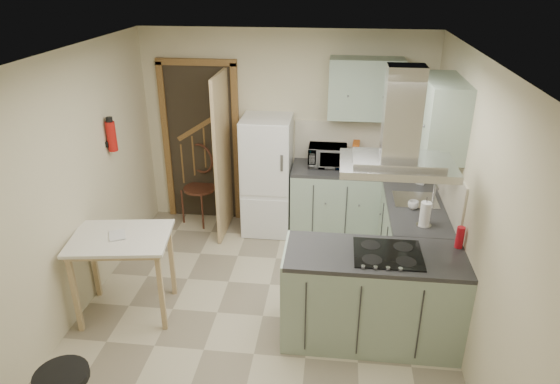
# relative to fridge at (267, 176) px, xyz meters

# --- Properties ---
(floor) EXTENTS (4.20, 4.20, 0.00)m
(floor) POSITION_rel_fridge_xyz_m (0.20, -1.80, -0.75)
(floor) COLOR #BFB495
(floor) RESTS_ON ground
(ceiling) EXTENTS (4.20, 4.20, 0.00)m
(ceiling) POSITION_rel_fridge_xyz_m (0.20, -1.80, 1.75)
(ceiling) COLOR silver
(ceiling) RESTS_ON back_wall
(back_wall) EXTENTS (3.60, 0.00, 3.60)m
(back_wall) POSITION_rel_fridge_xyz_m (0.20, 0.30, 0.50)
(back_wall) COLOR beige
(back_wall) RESTS_ON floor
(left_wall) EXTENTS (0.00, 4.20, 4.20)m
(left_wall) POSITION_rel_fridge_xyz_m (-1.60, -1.80, 0.50)
(left_wall) COLOR beige
(left_wall) RESTS_ON floor
(right_wall) EXTENTS (0.00, 4.20, 4.20)m
(right_wall) POSITION_rel_fridge_xyz_m (2.00, -1.80, 0.50)
(right_wall) COLOR beige
(right_wall) RESTS_ON floor
(doorway) EXTENTS (1.10, 0.12, 2.10)m
(doorway) POSITION_rel_fridge_xyz_m (-0.90, 0.27, 0.30)
(doorway) COLOR brown
(doorway) RESTS_ON floor
(fridge) EXTENTS (0.60, 0.60, 1.50)m
(fridge) POSITION_rel_fridge_xyz_m (0.00, 0.00, 0.00)
(fridge) COLOR white
(fridge) RESTS_ON floor
(counter_back) EXTENTS (1.08, 0.60, 0.90)m
(counter_back) POSITION_rel_fridge_xyz_m (0.86, 0.00, -0.30)
(counter_back) COLOR #9EB2A0
(counter_back) RESTS_ON floor
(counter_right) EXTENTS (0.60, 1.95, 0.90)m
(counter_right) POSITION_rel_fridge_xyz_m (1.70, -0.68, -0.30)
(counter_right) COLOR #9EB2A0
(counter_right) RESTS_ON floor
(splashback) EXTENTS (1.68, 0.02, 0.50)m
(splashback) POSITION_rel_fridge_xyz_m (1.16, 0.29, 0.40)
(splashback) COLOR beige
(splashback) RESTS_ON counter_back
(wall_cabinet_back) EXTENTS (0.85, 0.35, 0.70)m
(wall_cabinet_back) POSITION_rel_fridge_xyz_m (1.15, 0.12, 1.10)
(wall_cabinet_back) COLOR #9EB2A0
(wall_cabinet_back) RESTS_ON back_wall
(wall_cabinet_right) EXTENTS (0.35, 0.90, 0.70)m
(wall_cabinet_right) POSITION_rel_fridge_xyz_m (1.82, -0.95, 1.10)
(wall_cabinet_right) COLOR #9EB2A0
(wall_cabinet_right) RESTS_ON right_wall
(peninsula) EXTENTS (1.55, 0.65, 0.90)m
(peninsula) POSITION_rel_fridge_xyz_m (1.22, -1.98, -0.30)
(peninsula) COLOR #9EB2A0
(peninsula) RESTS_ON floor
(hob) EXTENTS (0.58, 0.50, 0.01)m
(hob) POSITION_rel_fridge_xyz_m (1.32, -1.98, 0.16)
(hob) COLOR black
(hob) RESTS_ON peninsula
(extractor_hood) EXTENTS (0.90, 0.55, 0.10)m
(extractor_hood) POSITION_rel_fridge_xyz_m (1.32, -1.98, 0.97)
(extractor_hood) COLOR silver
(extractor_hood) RESTS_ON ceiling
(sink) EXTENTS (0.45, 0.40, 0.01)m
(sink) POSITION_rel_fridge_xyz_m (1.70, -0.85, 0.16)
(sink) COLOR silver
(sink) RESTS_ON counter_right
(fire_extinguisher) EXTENTS (0.10, 0.10, 0.32)m
(fire_extinguisher) POSITION_rel_fridge_xyz_m (-1.54, -0.90, 0.75)
(fire_extinguisher) COLOR #B2140F
(fire_extinguisher) RESTS_ON left_wall
(drop_leaf_table) EXTENTS (1.00, 0.80, 0.85)m
(drop_leaf_table) POSITION_rel_fridge_xyz_m (-1.13, -1.87, -0.32)
(drop_leaf_table) COLOR tan
(drop_leaf_table) RESTS_ON floor
(bentwood_chair) EXTENTS (0.56, 0.56, 0.95)m
(bentwood_chair) POSITION_rel_fridge_xyz_m (-0.92, 0.11, -0.27)
(bentwood_chair) COLOR #462417
(bentwood_chair) RESTS_ON floor
(microwave) EXTENTS (0.46, 0.31, 0.26)m
(microwave) POSITION_rel_fridge_xyz_m (0.74, 0.05, 0.28)
(microwave) COLOR black
(microwave) RESTS_ON counter_back
(kettle) EXTENTS (0.20, 0.20, 0.25)m
(kettle) POSITION_rel_fridge_xyz_m (1.30, 0.04, 0.27)
(kettle) COLOR white
(kettle) RESTS_ON counter_back
(cereal_box) EXTENTS (0.09, 0.20, 0.30)m
(cereal_box) POSITION_rel_fridge_xyz_m (1.09, 0.11, 0.30)
(cereal_box) COLOR #C05316
(cereal_box) RESTS_ON counter_back
(soap_bottle) EXTENTS (0.12, 0.12, 0.20)m
(soap_bottle) POSITION_rel_fridge_xyz_m (1.82, -0.39, 0.25)
(soap_bottle) COLOR #B7B4C1
(soap_bottle) RESTS_ON counter_right
(paper_towel) EXTENTS (0.10, 0.10, 0.25)m
(paper_towel) POSITION_rel_fridge_xyz_m (1.71, -1.41, 0.28)
(paper_towel) COLOR white
(paper_towel) RESTS_ON counter_right
(cup) EXTENTS (0.12, 0.12, 0.08)m
(cup) POSITION_rel_fridge_xyz_m (1.65, -1.06, 0.19)
(cup) COLOR white
(cup) RESTS_ON counter_right
(red_bottle) EXTENTS (0.07, 0.07, 0.20)m
(red_bottle) POSITION_rel_fridge_xyz_m (1.95, -1.79, 0.25)
(red_bottle) COLOR red
(red_bottle) RESTS_ON peninsula
(book) EXTENTS (0.22, 0.24, 0.09)m
(book) POSITION_rel_fridge_xyz_m (-1.22, -1.89, 0.15)
(book) COLOR maroon
(book) RESTS_ON drop_leaf_table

